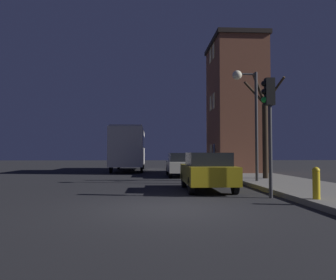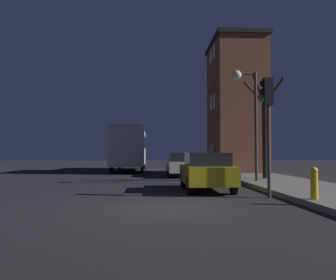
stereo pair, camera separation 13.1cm
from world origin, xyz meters
name	(u,v)px [view 2 (the right image)]	position (x,y,z in m)	size (l,w,h in m)	color
ground_plane	(166,208)	(0.00, 0.00, 0.00)	(120.00, 120.00, 0.00)	black
brick_building	(236,106)	(5.74, 14.79, 4.96)	(3.63, 5.39, 9.55)	brown
streetlamp	(247,101)	(4.08, 6.33, 3.91)	(1.19, 0.44, 5.21)	#38383A
traffic_light	(267,111)	(3.42, 1.79, 2.85)	(0.43, 0.24, 3.95)	#38383A
bare_tree	(265,127)	(5.44, 7.84, 2.85)	(1.87, 1.46, 5.42)	#2D2319
bus	(130,146)	(-2.27, 18.83, 2.09)	(2.47, 9.25, 3.51)	beige
car_near_lane	(206,171)	(1.74, 3.97, 0.78)	(1.76, 3.80, 1.49)	olive
car_mid_lane	(182,164)	(1.52, 12.00, 0.77)	(1.82, 4.44, 1.48)	beige
fire_hydrant	(314,182)	(4.20, 0.26, 0.65)	(0.21, 0.21, 0.91)	gold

